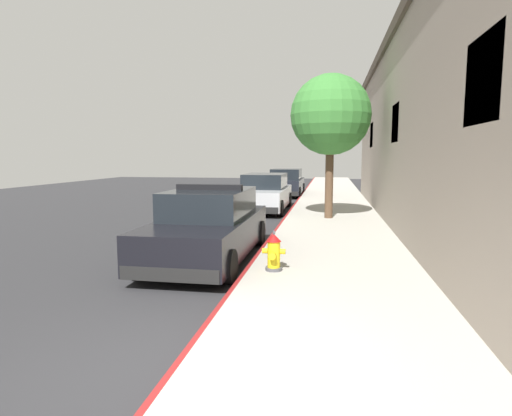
{
  "coord_description": "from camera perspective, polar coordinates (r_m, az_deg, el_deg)",
  "views": [
    {
      "loc": [
        1.5,
        -3.95,
        2.31
      ],
      "look_at": [
        -0.32,
        6.53,
        1.0
      ],
      "focal_mm": 29.78,
      "sensor_mm": 36.0,
      "label": 1
    }
  ],
  "objects": [
    {
      "name": "parked_car_dark_far",
      "position": [
        24.98,
        4.08,
        3.39
      ],
      "size": [
        1.94,
        4.84,
        1.56
      ],
      "color": "black",
      "rests_on": "ground"
    },
    {
      "name": "street_tree",
      "position": [
        15.05,
        9.98,
        12.15
      ],
      "size": [
        2.75,
        2.75,
        4.93
      ],
      "color": "brown",
      "rests_on": "sidewalk_pavement"
    },
    {
      "name": "ground_plane",
      "position": [
        15.31,
        -12.7,
        -2.21
      ],
      "size": [
        34.07,
        60.0,
        0.2
      ],
      "primitive_type": "cube",
      "color": "#2B2B2D"
    },
    {
      "name": "fire_hydrant",
      "position": [
        8.07,
        2.4,
        -5.97
      ],
      "size": [
        0.44,
        0.4,
        0.76
      ],
      "color": "#4C4C51",
      "rests_on": "sidewalk_pavement"
    },
    {
      "name": "parked_car_silver_ahead",
      "position": [
        17.98,
        1.18,
        2.0
      ],
      "size": [
        1.94,
        4.84,
        1.56
      ],
      "color": "#B2B5BA",
      "rests_on": "ground"
    },
    {
      "name": "curb_painted_edge",
      "position": [
        14.21,
        3.52,
        -2.06
      ],
      "size": [
        0.08,
        60.0,
        0.15
      ],
      "primitive_type": "cube",
      "color": "maroon",
      "rests_on": "ground"
    },
    {
      "name": "police_cruiser",
      "position": [
        9.52,
        -6.31,
        -2.48
      ],
      "size": [
        1.94,
        4.84,
        1.68
      ],
      "color": "black",
      "rests_on": "ground"
    },
    {
      "name": "sidewalk_pavement",
      "position": [
        14.13,
        10.4,
        -2.21
      ],
      "size": [
        3.32,
        60.0,
        0.15
      ],
      "primitive_type": "cube",
      "color": "#ADA89E",
      "rests_on": "ground"
    }
  ]
}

